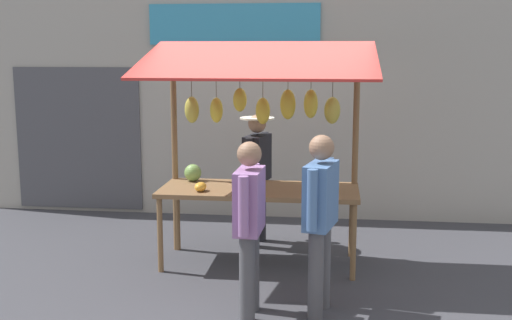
{
  "coord_description": "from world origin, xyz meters",
  "views": [
    {
      "loc": [
        -0.81,
        6.87,
        2.4
      ],
      "look_at": [
        0.0,
        0.3,
        1.25
      ],
      "focal_mm": 44.6,
      "sensor_mm": 36.0,
      "label": 1
    }
  ],
  "objects_px": {
    "vendor_with_sunhat": "(257,169)",
    "shopper_in_grey_tee": "(321,211)",
    "market_stall": "(260,128)",
    "shopper_with_shopping_bag": "(249,217)"
  },
  "relations": [
    {
      "from": "shopper_with_shopping_bag",
      "to": "shopper_in_grey_tee",
      "type": "xyz_separation_m",
      "value": [
        -0.63,
        -0.14,
        0.04
      ]
    },
    {
      "from": "shopper_in_grey_tee",
      "to": "vendor_with_sunhat",
      "type": "bearing_deg",
      "value": 34.7
    },
    {
      "from": "shopper_with_shopping_bag",
      "to": "shopper_in_grey_tee",
      "type": "bearing_deg",
      "value": -75.06
    },
    {
      "from": "vendor_with_sunhat",
      "to": "market_stall",
      "type": "bearing_deg",
      "value": 21.38
    },
    {
      "from": "market_stall",
      "to": "shopper_with_shopping_bag",
      "type": "distance_m",
      "value": 1.61
    },
    {
      "from": "market_stall",
      "to": "shopper_with_shopping_bag",
      "type": "relative_size",
      "value": 1.55
    },
    {
      "from": "market_stall",
      "to": "shopper_with_shopping_bag",
      "type": "bearing_deg",
      "value": 93.24
    },
    {
      "from": "vendor_with_sunhat",
      "to": "shopper_in_grey_tee",
      "type": "height_order",
      "value": "shopper_in_grey_tee"
    },
    {
      "from": "vendor_with_sunhat",
      "to": "shopper_in_grey_tee",
      "type": "bearing_deg",
      "value": 34.28
    },
    {
      "from": "vendor_with_sunhat",
      "to": "shopper_with_shopping_bag",
      "type": "xyz_separation_m",
      "value": [
        -0.2,
        2.18,
        -0.03
      ]
    }
  ]
}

